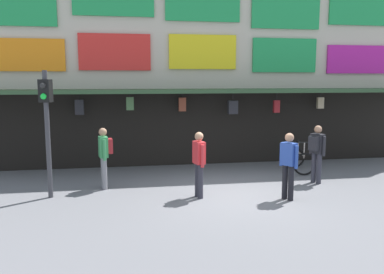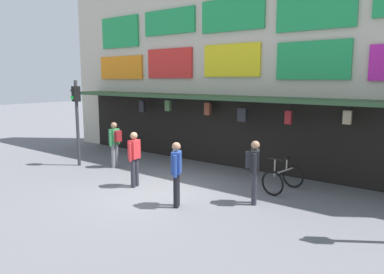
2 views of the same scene
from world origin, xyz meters
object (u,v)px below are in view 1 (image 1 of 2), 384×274
object	(u,v)px
pedestrian_in_blue	(199,161)
pedestrian_in_green	(317,150)
pedestrian_in_black	(104,153)
bicycle_parked	(299,160)
traffic_light_near	(46,114)
pedestrian_in_white	(289,162)

from	to	relation	value
pedestrian_in_blue	pedestrian_in_green	world-z (taller)	same
pedestrian_in_blue	pedestrian_in_black	xyz separation A→B (m)	(-2.39, 1.28, 0.04)
pedestrian_in_black	pedestrian_in_green	bearing A→B (deg)	-4.29
pedestrian_in_blue	pedestrian_in_black	bearing A→B (deg)	151.79
bicycle_parked	traffic_light_near	bearing A→B (deg)	-167.34
bicycle_parked	pedestrian_in_black	size ratio (longest dim) A/B	0.74
traffic_light_near	pedestrian_in_blue	xyz separation A→B (m)	(3.72, -0.63, -1.19)
traffic_light_near	pedestrian_in_white	bearing A→B (deg)	-11.56
traffic_light_near	pedestrian_in_blue	world-z (taller)	traffic_light_near
pedestrian_in_white	pedestrian_in_black	distance (m)	4.89
bicycle_parked	pedestrian_in_black	distance (m)	6.25
bicycle_parked	pedestrian_in_white	xyz separation A→B (m)	(-1.61, -2.88, 0.55)
pedestrian_in_blue	pedestrian_in_white	xyz separation A→B (m)	(2.14, -0.57, 0.00)
pedestrian_in_green	pedestrian_in_black	distance (m)	5.99
bicycle_parked	pedestrian_in_black	world-z (taller)	pedestrian_in_black
pedestrian_in_green	pedestrian_in_white	xyz separation A→B (m)	(-1.44, -1.40, -0.04)
pedestrian_in_green	pedestrian_in_black	xyz separation A→B (m)	(-5.97, 0.45, 0.00)
pedestrian_in_green	pedestrian_in_black	bearing A→B (deg)	175.71
pedestrian_in_black	pedestrian_in_blue	bearing A→B (deg)	-28.21
traffic_light_near	pedestrian_in_white	distance (m)	6.11
bicycle_parked	pedestrian_in_blue	xyz separation A→B (m)	(-3.75, -2.31, 0.55)
traffic_light_near	pedestrian_in_green	bearing A→B (deg)	1.56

